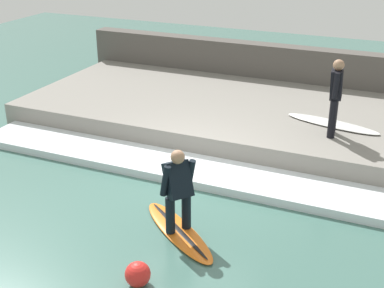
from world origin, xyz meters
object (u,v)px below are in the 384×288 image
(surfer_waiting_near, at_px, (336,94))
(marker_buoy, at_px, (138,274))
(surfer_riding, at_px, (178,187))
(surfboard_riding, at_px, (179,231))
(surfboard_waiting_near, at_px, (332,124))

(surfer_waiting_near, relative_size, marker_buoy, 4.36)
(surfer_riding, distance_m, surfer_waiting_near, 4.13)
(surfboard_riding, bearing_deg, surfer_waiting_near, -24.12)
(surfer_waiting_near, relative_size, surfboard_waiting_near, 0.75)
(surfer_waiting_near, height_order, surfboard_waiting_near, surfer_waiting_near)
(marker_buoy, bearing_deg, surfboard_riding, 1.51)
(marker_buoy, bearing_deg, surfer_waiting_near, -17.69)
(surfboard_waiting_near, bearing_deg, marker_buoy, 164.64)
(surfer_riding, height_order, marker_buoy, surfer_riding)
(surfer_riding, relative_size, surfer_waiting_near, 0.89)
(surfer_riding, bearing_deg, marker_buoy, -178.49)
(surfboard_riding, relative_size, surfboard_waiting_near, 0.90)
(surfboard_riding, xyz_separation_m, surfer_waiting_near, (3.74, -1.67, 1.38))
(surfboard_waiting_near, bearing_deg, surfboard_riding, 159.57)
(surfboard_riding, distance_m, surfer_riding, 0.79)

